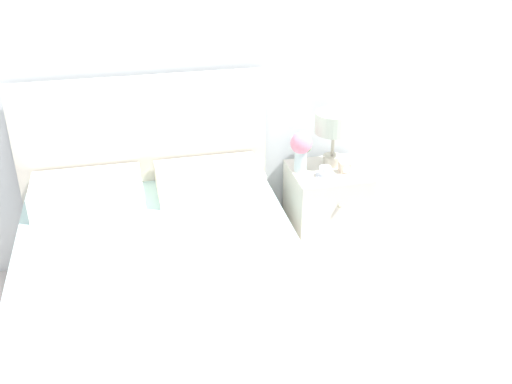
# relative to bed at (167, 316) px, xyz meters

# --- Properties ---
(ground_plane) EXTENTS (12.00, 12.00, 0.00)m
(ground_plane) POSITION_rel_bed_xyz_m (0.00, 1.01, -0.30)
(ground_plane) COLOR #BCB7B2
(wall_back) EXTENTS (8.00, 0.06, 2.60)m
(wall_back) POSITION_rel_bed_xyz_m (0.00, 1.08, 1.00)
(wall_back) COLOR white
(wall_back) RESTS_ON ground_plane
(bed) EXTENTS (1.45, 2.17, 1.20)m
(bed) POSITION_rel_bed_xyz_m (0.00, 0.00, 0.00)
(bed) COLOR beige
(bed) RESTS_ON ground_plane
(nightstand) EXTENTS (0.45, 0.44, 0.60)m
(nightstand) POSITION_rel_bed_xyz_m (1.07, 0.78, -0.00)
(nightstand) COLOR silver
(nightstand) RESTS_ON ground_plane
(table_lamp) EXTENTS (0.23, 0.23, 0.34)m
(table_lamp) POSITION_rel_bed_xyz_m (1.12, 0.85, 0.55)
(table_lamp) COLOR beige
(table_lamp) RESTS_ON nightstand
(flower_vase) EXTENTS (0.13, 0.13, 0.25)m
(flower_vase) POSITION_rel_bed_xyz_m (0.90, 0.81, 0.45)
(flower_vase) COLOR silver
(flower_vase) RESTS_ON nightstand
(teacup) EXTENTS (0.11, 0.11, 0.06)m
(teacup) POSITION_rel_bed_xyz_m (1.02, 0.71, 0.33)
(teacup) COLOR white
(teacup) RESTS_ON nightstand
(alarm_clock) EXTENTS (0.06, 0.06, 0.06)m
(alarm_clock) POSITION_rel_bed_xyz_m (1.16, 0.73, 0.33)
(alarm_clock) COLOR beige
(alarm_clock) RESTS_ON nightstand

